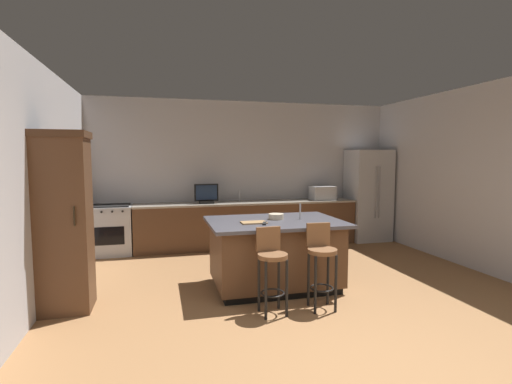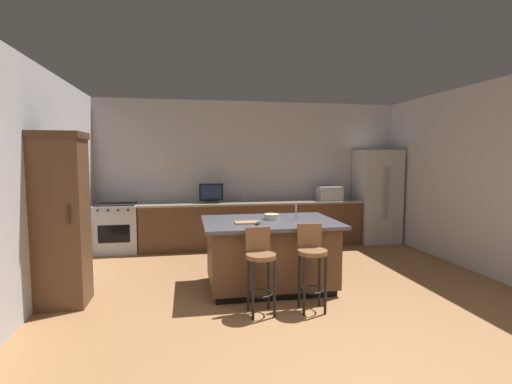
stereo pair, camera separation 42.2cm
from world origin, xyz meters
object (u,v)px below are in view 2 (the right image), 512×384
refrigerator (377,196)px  tv_remote (258,223)px  microwave (329,193)px  kitchen_island (270,253)px  bar_stool_right (312,259)px  cabinet_tower (61,216)px  fruit_bowl (272,217)px  tv_monitor (211,194)px  range_oven (117,228)px  cutting_board (247,222)px  bar_stool_left (260,263)px

refrigerator → tv_remote: refrigerator is taller
tv_remote → microwave: bearing=72.0°
kitchen_island → bar_stool_right: bar_stool_right is taller
kitchen_island → tv_remote: (-0.21, -0.25, 0.46)m
cabinet_tower → fruit_bowl: 2.64m
cabinet_tower → bar_stool_right: (2.89, -0.69, -0.48)m
cabinet_tower → bar_stool_right: 3.01m
microwave → tv_monitor: size_ratio=1.06×
kitchen_island → microwave: 3.05m
range_oven → cutting_board: bearing=-51.0°
range_oven → kitchen_island: bearing=-45.1°
tv_monitor → fruit_bowl: bearing=-73.2°
range_oven → cutting_board: size_ratio=2.80×
bar_stool_right → cutting_board: size_ratio=3.06×
tv_remote → cutting_board: bearing=157.3°
bar_stool_left → kitchen_island: bearing=67.2°
cabinet_tower → tv_remote: 2.37m
tv_remote → cutting_board: tv_remote is taller
bar_stool_right → fruit_bowl: fruit_bowl is taller
tv_remote → refrigerator: bearing=59.7°
refrigerator → kitchen_island: bearing=-140.0°
refrigerator → cutting_board: (-3.15, -2.51, -0.03)m
refrigerator → bar_stool_left: (-3.12, -3.20, -0.38)m
tv_monitor → tv_remote: 2.64m
cutting_board → tv_monitor: bearing=97.0°
refrigerator → cabinet_tower: 5.96m
tv_monitor → bar_stool_left: 3.24m
kitchen_island → tv_monitor: size_ratio=3.94×
tv_monitor → tv_remote: tv_monitor is taller
refrigerator → cutting_board: 4.03m
range_oven → cabinet_tower: (-0.18, -2.56, 0.62)m
tv_monitor → microwave: bearing=1.2°
tv_monitor → fruit_bowl: size_ratio=2.17×
bar_stool_right → range_oven: bearing=133.7°
bar_stool_right → fruit_bowl: size_ratio=4.76×
cabinet_tower → microwave: size_ratio=4.31×
microwave → bar_stool_left: bearing=-122.7°
kitchen_island → fruit_bowl: size_ratio=8.56×
fruit_bowl → bar_stool_left: bearing=-110.3°
tv_monitor → fruit_bowl: tv_monitor is taller
bar_stool_right → tv_remote: 0.86m
range_oven → bar_stool_right: 4.23m
refrigerator → cabinet_tower: size_ratio=0.93×
cabinet_tower → tv_remote: bearing=-2.3°
bar_stool_right → tv_monitor: bearing=110.4°
kitchen_island → bar_stool_left: 0.89m
range_oven → fruit_bowl: fruit_bowl is taller
tv_monitor → cutting_board: 2.52m
cabinet_tower → fruit_bowl: cabinet_tower is taller
fruit_bowl → tv_remote: fruit_bowl is taller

